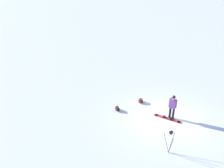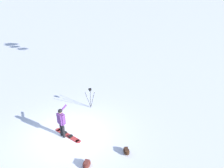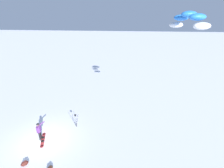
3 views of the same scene
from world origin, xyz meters
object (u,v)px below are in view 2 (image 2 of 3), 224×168
snowboarder (61,120)px  gear_bag_large (126,151)px  snowboard (68,135)px  camera_tripod (90,94)px  gear_bag_small (87,164)px

snowboarder → gear_bag_large: (-2.55, -2.28, -0.84)m
snowboard → camera_tripod: 3.12m
snowboarder → camera_tripod: snowboarder is taller
gear_bag_large → camera_tripod: camera_tripod is taller
snowboard → gear_bag_small: 2.40m
snowboarder → camera_tripod: 3.09m
snowboarder → gear_bag_small: size_ratio=2.76×
snowboarder → gear_bag_small: 2.63m
snowboard → gear_bag_large: bearing=-140.2°
snowboard → gear_bag_large: (-2.48, -2.06, 0.11)m
snowboarder → gear_bag_large: snowboarder is taller
gear_bag_large → gear_bag_small: size_ratio=0.94×
gear_bag_small → snowboard: bearing=3.7°
snowboarder → snowboard: 0.98m
camera_tripod → gear_bag_large: bearing=179.5°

